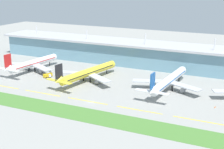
# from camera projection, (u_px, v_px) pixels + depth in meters

# --- Properties ---
(ground_plane) EXTENTS (600.00, 600.00, 0.00)m
(ground_plane) POSITION_uv_depth(u_px,v_px,m) (91.00, 102.00, 203.77)
(ground_plane) COLOR gray
(terminal_building) EXTENTS (288.00, 34.00, 28.79)m
(terminal_building) POSITION_uv_depth(u_px,v_px,m) (147.00, 54.00, 286.55)
(terminal_building) COLOR #6693A8
(terminal_building) RESTS_ON ground
(airliner_nearest) EXTENTS (48.64, 60.89, 18.90)m
(airliner_nearest) POSITION_uv_depth(u_px,v_px,m) (33.00, 63.00, 270.86)
(airliner_nearest) COLOR white
(airliner_nearest) RESTS_ON ground
(airliner_near_middle) EXTENTS (48.14, 68.67, 18.90)m
(airliner_near_middle) POSITION_uv_depth(u_px,v_px,m) (88.00, 73.00, 244.16)
(airliner_near_middle) COLOR yellow
(airliner_near_middle) RESTS_ON ground
(airliner_far_middle) EXTENTS (48.74, 68.18, 18.90)m
(airliner_far_middle) POSITION_uv_depth(u_px,v_px,m) (169.00, 81.00, 225.12)
(airliner_far_middle) COLOR white
(airliner_far_middle) RESTS_ON ground
(taxiway_stripe_west) EXTENTS (28.00, 0.70, 0.04)m
(taxiway_stripe_west) POSITION_uv_depth(u_px,v_px,m) (3.00, 86.00, 234.25)
(taxiway_stripe_west) COLOR yellow
(taxiway_stripe_west) RESTS_ON ground
(taxiway_stripe_mid_west) EXTENTS (28.00, 0.70, 0.04)m
(taxiway_stripe_mid_west) POSITION_uv_depth(u_px,v_px,m) (42.00, 93.00, 220.04)
(taxiway_stripe_mid_west) COLOR yellow
(taxiway_stripe_mid_west) RESTS_ON ground
(taxiway_stripe_centre) EXTENTS (28.00, 0.70, 0.04)m
(taxiway_stripe_centre) POSITION_uv_depth(u_px,v_px,m) (87.00, 101.00, 205.83)
(taxiway_stripe_centre) COLOR yellow
(taxiway_stripe_centre) RESTS_ON ground
(taxiway_stripe_mid_east) EXTENTS (28.00, 0.70, 0.04)m
(taxiway_stripe_mid_east) POSITION_uv_depth(u_px,v_px,m) (139.00, 110.00, 191.62)
(taxiway_stripe_mid_east) COLOR yellow
(taxiway_stripe_mid_east) RESTS_ON ground
(taxiway_stripe_east) EXTENTS (28.00, 0.70, 0.04)m
(taxiway_stripe_east) POSITION_uv_depth(u_px,v_px,m) (199.00, 121.00, 177.41)
(taxiway_stripe_east) COLOR yellow
(taxiway_stripe_east) RESTS_ON ground
(grass_verge) EXTENTS (300.00, 18.00, 0.10)m
(grass_verge) POSITION_uv_depth(u_px,v_px,m) (75.00, 113.00, 187.80)
(grass_verge) COLOR #477A33
(grass_verge) RESTS_ON ground
(fuel_truck) EXTENTS (4.26, 7.62, 4.95)m
(fuel_truck) POSITION_uv_depth(u_px,v_px,m) (48.00, 74.00, 255.20)
(fuel_truck) COLOR gold
(fuel_truck) RESTS_ON ground
(baggage_cart) EXTENTS (4.01, 3.48, 2.48)m
(baggage_cart) POSITION_uv_depth(u_px,v_px,m) (49.00, 76.00, 255.33)
(baggage_cart) COLOR silver
(baggage_cart) RESTS_ON ground
(safety_cone_left_wingtip) EXTENTS (0.56, 0.56, 0.70)m
(safety_cone_left_wingtip) POSITION_uv_depth(u_px,v_px,m) (215.00, 107.00, 194.77)
(safety_cone_left_wingtip) COLOR orange
(safety_cone_left_wingtip) RESTS_ON ground
(safety_cone_right_wingtip) EXTENTS (0.56, 0.56, 0.70)m
(safety_cone_right_wingtip) POSITION_uv_depth(u_px,v_px,m) (216.00, 107.00, 195.76)
(safety_cone_right_wingtip) COLOR orange
(safety_cone_right_wingtip) RESTS_ON ground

